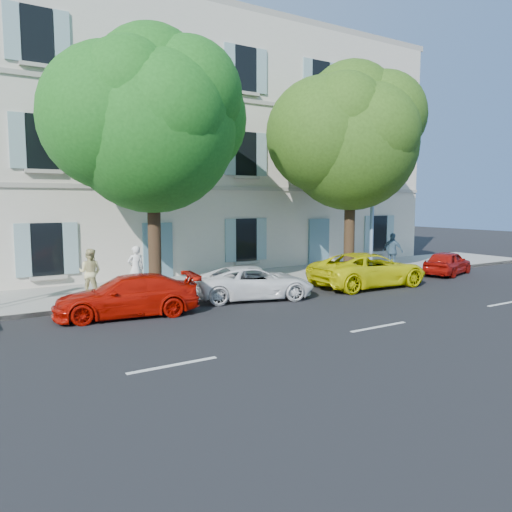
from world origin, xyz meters
TOP-DOWN VIEW (x-y plane):
  - ground at (0.00, 0.00)m, footprint 90.00×90.00m
  - sidewalk at (0.00, 4.45)m, footprint 36.00×4.50m
  - kerb at (0.00, 2.28)m, footprint 36.00×0.16m
  - building at (0.00, 10.20)m, footprint 28.00×7.00m
  - car_red_coupe at (-5.38, 0.94)m, footprint 4.45×2.40m
  - car_white_coupe at (-0.76, 1.16)m, footprint 4.54×3.04m
  - car_yellow_supercar at (4.41, 0.85)m, footprint 5.04×2.49m
  - car_red_hatchback at (9.87, 1.23)m, footprint 3.57×2.29m
  - tree_left at (-3.72, 2.99)m, footprint 5.70×5.70m
  - tree_right at (5.41, 3.07)m, footprint 5.81×5.81m
  - street_lamp at (6.54, 2.67)m, footprint 0.41×1.81m
  - pedestrian_a at (-4.08, 3.97)m, footprint 0.61×0.41m
  - pedestrian_b at (-5.69, 4.01)m, footprint 1.01×0.97m
  - pedestrian_c at (8.38, 3.23)m, footprint 0.72×1.10m

SIDE VIEW (x-z plane):
  - ground at x=0.00m, z-range 0.00..0.00m
  - sidewalk at x=0.00m, z-range 0.00..0.15m
  - kerb at x=0.00m, z-range 0.00..0.16m
  - car_red_hatchback at x=9.87m, z-range 0.00..1.13m
  - car_white_coupe at x=-0.76m, z-range 0.00..1.16m
  - car_red_coupe at x=-5.38m, z-range 0.00..1.23m
  - car_yellow_supercar at x=4.41m, z-range 0.00..1.37m
  - pedestrian_b at x=-5.69m, z-range 0.15..1.79m
  - pedestrian_a at x=-4.08m, z-range 0.15..1.82m
  - pedestrian_c at x=8.38m, z-range 0.15..1.89m
  - street_lamp at x=6.54m, z-range 0.71..9.16m
  - tree_left at x=-3.72m, z-range 1.42..10.25m
  - tree_right at x=5.41m, z-range 1.42..10.37m
  - building at x=0.00m, z-range 0.00..12.00m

